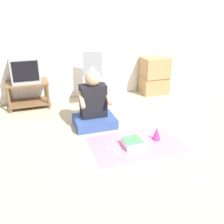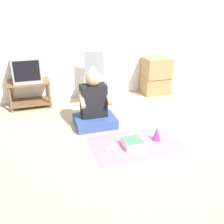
{
  "view_description": "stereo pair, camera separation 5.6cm",
  "coord_description": "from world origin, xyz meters",
  "px_view_note": "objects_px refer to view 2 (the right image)",
  "views": [
    {
      "loc": [
        -1.39,
        -2.67,
        1.79
      ],
      "look_at": [
        -0.36,
        0.44,
        0.35
      ],
      "focal_mm": 42.0,
      "sensor_mm": 36.0,
      "label": 1
    },
    {
      "loc": [
        -1.34,
        -2.69,
        1.79
      ],
      "look_at": [
        -0.36,
        0.44,
        0.35
      ],
      "focal_mm": 42.0,
      "sensor_mm": 36.0,
      "label": 2
    }
  ],
  "objects_px": {
    "cardboard_box_stack": "(156,76)",
    "party_hat_blue": "(157,134)",
    "folding_chair": "(95,74)",
    "person_seated": "(94,106)",
    "tv": "(27,69)",
    "birthday_cake": "(133,143)"
  },
  "relations": [
    {
      "from": "cardboard_box_stack",
      "to": "party_hat_blue",
      "type": "height_order",
      "value": "cardboard_box_stack"
    },
    {
      "from": "folding_chair",
      "to": "person_seated",
      "type": "xyz_separation_m",
      "value": [
        -0.24,
        -0.88,
        -0.24
      ]
    },
    {
      "from": "tv",
      "to": "person_seated",
      "type": "relative_size",
      "value": 0.51
    },
    {
      "from": "cardboard_box_stack",
      "to": "person_seated",
      "type": "relative_size",
      "value": 0.79
    },
    {
      "from": "tv",
      "to": "birthday_cake",
      "type": "xyz_separation_m",
      "value": [
        1.22,
        -1.83,
        -0.63
      ]
    },
    {
      "from": "cardboard_box_stack",
      "to": "tv",
      "type": "bearing_deg",
      "value": 179.43
    },
    {
      "from": "cardboard_box_stack",
      "to": "folding_chair",
      "type": "bearing_deg",
      "value": -173.07
    },
    {
      "from": "folding_chair",
      "to": "cardboard_box_stack",
      "type": "relative_size",
      "value": 1.28
    },
    {
      "from": "birthday_cake",
      "to": "person_seated",
      "type": "bearing_deg",
      "value": 112.23
    },
    {
      "from": "tv",
      "to": "person_seated",
      "type": "height_order",
      "value": "person_seated"
    },
    {
      "from": "person_seated",
      "to": "party_hat_blue",
      "type": "height_order",
      "value": "person_seated"
    },
    {
      "from": "tv",
      "to": "party_hat_blue",
      "type": "bearing_deg",
      "value": -47.95
    },
    {
      "from": "birthday_cake",
      "to": "tv",
      "type": "bearing_deg",
      "value": 123.61
    },
    {
      "from": "tv",
      "to": "birthday_cake",
      "type": "distance_m",
      "value": 2.29
    },
    {
      "from": "tv",
      "to": "cardboard_box_stack",
      "type": "distance_m",
      "value": 2.44
    },
    {
      "from": "folding_chair",
      "to": "cardboard_box_stack",
      "type": "distance_m",
      "value": 1.31
    },
    {
      "from": "person_seated",
      "to": "party_hat_blue",
      "type": "xyz_separation_m",
      "value": [
        0.69,
        -0.71,
        -0.21
      ]
    },
    {
      "from": "cardboard_box_stack",
      "to": "person_seated",
      "type": "bearing_deg",
      "value": -145.79
    },
    {
      "from": "birthday_cake",
      "to": "folding_chair",
      "type": "bearing_deg",
      "value": 92.81
    },
    {
      "from": "birthday_cake",
      "to": "party_hat_blue",
      "type": "xyz_separation_m",
      "value": [
        0.38,
        0.07,
        0.04
      ]
    },
    {
      "from": "folding_chair",
      "to": "party_hat_blue",
      "type": "bearing_deg",
      "value": -73.96
    },
    {
      "from": "cardboard_box_stack",
      "to": "party_hat_blue",
      "type": "distance_m",
      "value": 1.95
    }
  ]
}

